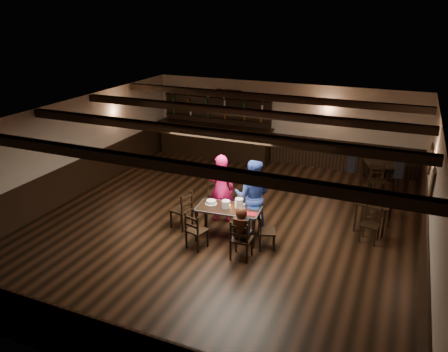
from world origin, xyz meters
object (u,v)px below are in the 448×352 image
at_px(chair_near_left, 194,228).
at_px(bar_counter, 215,136).
at_px(man_blue, 252,196).
at_px(chair_near_right, 240,238).
at_px(cake, 211,202).
at_px(dining_table, 229,211).
at_px(woman_pink, 221,189).

relative_size(chair_near_left, bar_counter, 0.21).
height_order(man_blue, bar_counter, bar_counter).
xyz_separation_m(chair_near_right, bar_counter, (-3.29, 6.04, 0.20)).
distance_m(chair_near_right, cake, 1.36).
xyz_separation_m(dining_table, chair_near_left, (-0.49, -0.77, -0.16)).
distance_m(cake, bar_counter, 5.67).
height_order(chair_near_left, woman_pink, woman_pink).
height_order(woman_pink, man_blue, man_blue).
bearing_deg(chair_near_right, cake, 141.41).
xyz_separation_m(woman_pink, bar_counter, (-2.21, 4.55, -0.14)).
bearing_deg(woman_pink, man_blue, 152.87).
height_order(dining_table, chair_near_right, chair_near_right).
xyz_separation_m(man_blue, bar_counter, (-3.07, 4.70, -0.16)).
bearing_deg(dining_table, bar_counter, 117.23).
height_order(dining_table, man_blue, man_blue).
bearing_deg(chair_near_right, chair_near_left, 178.71).
bearing_deg(cake, bar_counter, 113.33).
height_order(woman_pink, cake, woman_pink).
height_order(cake, bar_counter, bar_counter).
bearing_deg(chair_near_left, woman_pink, 90.17).
bearing_deg(bar_counter, dining_table, -62.77).
bearing_deg(chair_near_right, bar_counter, 118.59).
bearing_deg(cake, chair_near_left, -92.20).
bearing_deg(dining_table, man_blue, 55.86).
relative_size(dining_table, cake, 5.51).
distance_m(chair_near_left, man_blue, 1.62).
distance_m(chair_near_left, bar_counter, 6.41).
height_order(chair_near_left, man_blue, man_blue).
bearing_deg(man_blue, chair_near_left, 43.95).
relative_size(dining_table, man_blue, 0.85).
bearing_deg(chair_near_left, chair_near_right, -1.29).
height_order(dining_table, chair_near_left, chair_near_left).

